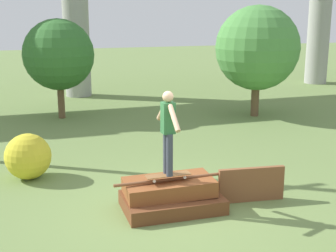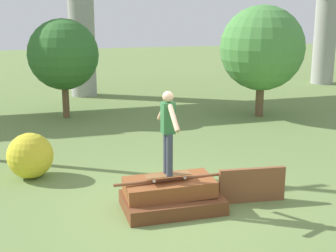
# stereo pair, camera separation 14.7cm
# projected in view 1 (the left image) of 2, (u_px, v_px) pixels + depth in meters

# --- Properties ---
(ground_plane) EXTENTS (80.00, 80.00, 0.00)m
(ground_plane) POSITION_uv_depth(u_px,v_px,m) (172.00, 209.00, 8.70)
(ground_plane) COLOR olive
(scrap_pile) EXTENTS (2.18, 1.19, 0.61)m
(scrap_pile) POSITION_uv_depth(u_px,v_px,m) (171.00, 195.00, 8.67)
(scrap_pile) COLOR brown
(scrap_pile) RESTS_ON ground_plane
(scrap_plank_loose) EXTENTS (1.31, 0.24, 0.67)m
(scrap_plank_loose) POSITION_uv_depth(u_px,v_px,m) (251.00, 184.00, 8.99)
(scrap_plank_loose) COLOR brown
(scrap_plank_loose) RESTS_ON ground_plane
(skateboard) EXTENTS (0.84, 0.23, 0.09)m
(skateboard) POSITION_uv_depth(u_px,v_px,m) (168.00, 175.00, 8.47)
(skateboard) COLOR brown
(skateboard) RESTS_ON scrap_pile
(skater) EXTENTS (0.22, 1.08, 1.53)m
(skater) POSITION_uv_depth(u_px,v_px,m) (168.00, 128.00, 8.26)
(skater) COLOR #383D4C
(skater) RESTS_ON skateboard
(tree_behind_left) EXTENTS (2.88, 2.88, 3.81)m
(tree_behind_left) POSITION_uv_depth(u_px,v_px,m) (257.00, 48.00, 15.94)
(tree_behind_left) COLOR brown
(tree_behind_left) RESTS_ON ground_plane
(tree_behind_right) EXTENTS (2.38, 2.38, 3.37)m
(tree_behind_right) POSITION_uv_depth(u_px,v_px,m) (59.00, 55.00, 15.66)
(tree_behind_right) COLOR brown
(tree_behind_right) RESTS_ON ground_plane
(bush_yellow_flowering) EXTENTS (1.01, 1.01, 1.01)m
(bush_yellow_flowering) POSITION_uv_depth(u_px,v_px,m) (28.00, 156.00, 10.18)
(bush_yellow_flowering) COLOR gold
(bush_yellow_flowering) RESTS_ON ground_plane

